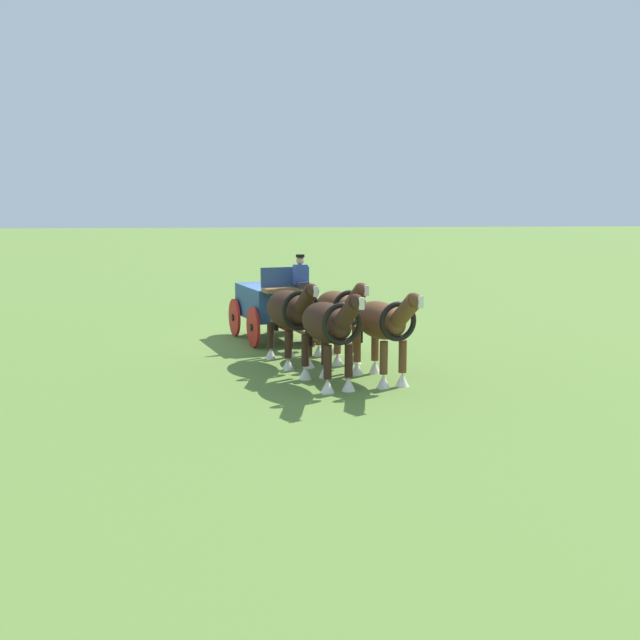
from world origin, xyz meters
The scene contains 6 objects.
ground_plane centered at (0.00, 0.00, 0.00)m, with size 220.00×220.00×0.00m, color olive.
show_wagon centered at (0.15, 0.05, 1.11)m, with size 5.56×2.61×2.62m.
draft_horse_rear_near centered at (3.35, 1.56, 1.30)m, with size 2.90×1.35×2.16m.
draft_horse_rear_off centered at (3.67, 0.30, 1.33)m, with size 3.06×1.46×2.19m.
draft_horse_lead_near centered at (5.87, 2.22, 1.34)m, with size 3.06×1.35×2.20m.
draft_horse_lead_off centered at (6.20, 0.97, 1.36)m, with size 3.01×1.38×2.23m.
Camera 1 is at (23.16, -1.03, 4.03)m, focal length 44.18 mm.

